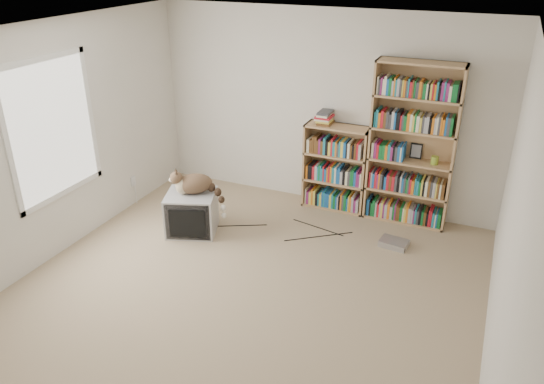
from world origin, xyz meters
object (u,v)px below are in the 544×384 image
at_px(cat, 198,187).
at_px(bookcase_tall, 412,150).
at_px(bookcase_short, 336,170).
at_px(crt_tv, 192,213).
at_px(dvd_player, 394,243).

distance_m(cat, bookcase_tall, 2.58).
bearing_deg(bookcase_short, crt_tv, -136.06).
xyz_separation_m(cat, dvd_player, (2.23, 0.57, -0.55)).
relative_size(crt_tv, bookcase_short, 0.64).
bearing_deg(cat, crt_tv, 171.72).
bearing_deg(crt_tv, bookcase_tall, 10.08).
bearing_deg(dvd_player, bookcase_tall, 98.76).
distance_m(bookcase_tall, bookcase_short, 1.01).
xyz_separation_m(crt_tv, cat, (0.09, 0.05, 0.33)).
height_order(bookcase_tall, bookcase_short, bookcase_tall).
distance_m(bookcase_tall, dvd_player, 1.15).
relative_size(cat, bookcase_short, 0.64).
bearing_deg(crt_tv, dvd_player, -5.07).
relative_size(cat, bookcase_tall, 0.36).
relative_size(crt_tv, bookcase_tall, 0.36).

